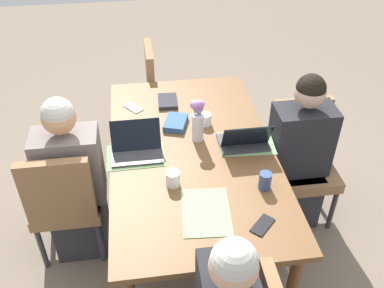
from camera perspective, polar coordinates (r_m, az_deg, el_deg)
The scene contains 20 objects.
ground_plane at distance 3.29m, azimuth -0.00°, elevation -10.88°, with size 10.00×10.00×0.00m, color #756656.
dining_table at distance 2.83m, azimuth -0.00°, elevation -2.00°, with size 1.85×1.05×0.73m.
chair_far_left_near at distance 3.21m, azimuth 14.23°, elevation -1.48°, with size 0.44×0.44×0.90m.
person_far_left_near at distance 3.12m, azimuth 13.73°, elevation -2.05°, with size 0.36×0.40×1.19m.
chair_near_left_far at distance 2.90m, azimuth -16.48°, elevation -6.97°, with size 0.44×0.44×0.90m.
person_near_left_far at distance 2.92m, azimuth -15.28°, elevation -5.50°, with size 0.36×0.40×1.19m.
chair_head_left_right_near at distance 3.90m, azimuth -3.73°, elevation 7.29°, with size 0.44×0.44×0.90m.
flower_vase at distance 2.78m, azimuth 0.77°, elevation 3.39°, with size 0.09×0.09×0.31m.
placemat_far_left_near at distance 2.86m, azimuth 7.17°, elevation 0.10°, with size 0.36×0.26×0.00m, color #7FAD70.
placemat_head_right_left_mid at distance 2.38m, azimuth 1.83°, elevation -8.94°, with size 0.36×0.26×0.00m, color #7FAD70.
placemat_near_left_far at distance 2.76m, azimuth -7.48°, elevation -1.54°, with size 0.36×0.26×0.00m, color #7FAD70.
laptop_far_left_near at distance 2.81m, azimuth 6.91°, elevation 0.44°, with size 0.22×0.32×0.20m.
laptop_near_left_far at distance 2.75m, azimuth -7.31°, elevation -0.57°, with size 0.22×0.32×0.20m.
coffee_mug_near_left at distance 2.50m, azimuth -2.54°, elevation -4.59°, with size 0.08×0.08×0.10m, color white.
coffee_mug_near_right at distance 2.99m, azimuth 1.80°, elevation 3.28°, with size 0.08×0.08×0.08m, color white.
coffee_mug_centre_left at distance 2.51m, azimuth 9.62°, elevation -4.80°, with size 0.07×0.07×0.11m, color #33477A.
book_red_cover at distance 3.24m, azimuth -3.24°, elevation 5.64°, with size 0.20×0.14×0.03m, color #28282D.
book_blue_cover at distance 3.00m, azimuth -2.17°, elevation 2.83°, with size 0.20×0.14×0.04m, color #335693.
phone_black at distance 2.34m, azimuth 9.30°, elevation -10.53°, with size 0.15×0.07×0.01m, color black.
phone_silver at distance 3.22m, azimuth -7.77°, elevation 4.78°, with size 0.15×0.07×0.01m, color silver.
Camera 1 is at (2.16, -0.30, 2.46)m, focal length 40.38 mm.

